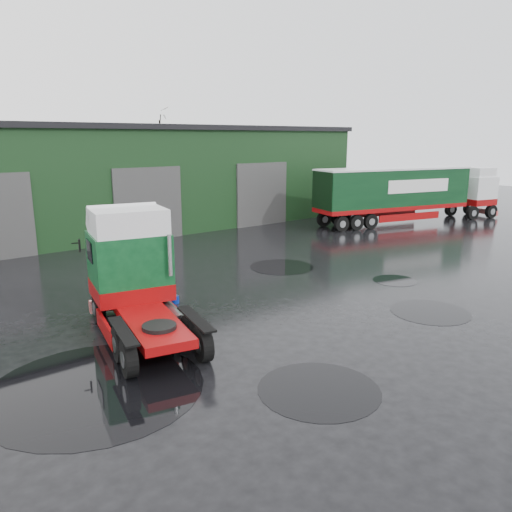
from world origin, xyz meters
The scene contains 11 objects.
ground centered at (0.00, 0.00, 0.00)m, with size 100.00×100.00×0.00m, color black.
warehouse centered at (2.00, 20.00, 3.16)m, with size 32.40×12.40×6.30m.
hero_tractor centered at (-4.50, 1.08, 1.79)m, with size 2.45×5.78×3.59m, color #0D4620, non-canonical shape.
lorry_right centered at (17.00, 9.00, 1.85)m, with size 2.44×14.09×3.70m, color silver, non-canonical shape.
wash_bucket centered at (-2.29, 3.43, 0.13)m, with size 0.28×0.28×0.26m, color #062290.
tree_back_b centered at (10.00, 30.00, 3.75)m, with size 4.40×4.40×7.50m, color black, non-canonical shape.
puddle_0 centered at (-2.72, -3.97, 0.00)m, with size 2.80×2.80×0.01m, color black.
puddle_1 centered at (6.00, 0.47, 0.00)m, with size 1.74×1.74×0.01m, color black.
puddle_2 centered at (-6.67, -0.76, 0.00)m, with size 4.92×4.92×0.01m, color black.
puddle_3 centered at (3.85, -2.53, 0.00)m, with size 2.54×2.54×0.01m, color black.
puddle_4 centered at (3.85, 4.89, 0.00)m, with size 2.82×2.82×0.01m, color black.
Camera 1 is at (-10.17, -11.18, 5.56)m, focal length 35.00 mm.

